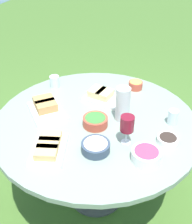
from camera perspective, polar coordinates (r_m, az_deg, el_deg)
The scene contains 14 objects.
ground_plane at distance 2.43m, azimuth -0.00°, elevation -16.36°, with size 40.00×40.00×0.00m, color #446B2B.
dining_table at distance 1.94m, azimuth -0.00°, elevation -3.72°, with size 1.37×1.37×0.77m.
water_pitcher at distance 1.84m, azimuth 5.45°, elevation 1.66°, with size 0.10×0.10×0.24m.
wine_glass at distance 1.62m, azimuth 6.36°, elevation -2.51°, with size 0.08×0.08×0.19m.
platter_bread_main at distance 1.98m, azimuth -10.11°, elevation 1.01°, with size 0.36×0.36×0.08m.
platter_charcuterie at distance 1.66m, azimuth -9.61°, elevation -6.92°, with size 0.33×0.26×0.06m.
platter_sandwich_side at distance 2.09m, azimuth 1.32°, elevation 3.37°, with size 0.24×0.31×0.07m.
bowl_fries at distance 2.24m, azimuth 8.04°, elevation 5.51°, with size 0.11×0.11×0.06m.
bowl_salad at distance 1.81m, azimuth -0.14°, elevation -1.83°, with size 0.16×0.16×0.06m.
bowl_olives at distance 1.75m, azimuth 14.37°, elevation -5.40°, with size 0.13×0.13×0.04m.
bowl_dip_red at distance 1.60m, azimuth 10.15°, elevation -8.52°, with size 0.17×0.17×0.06m.
bowl_dip_cream at distance 1.63m, azimuth -0.08°, elevation -7.02°, with size 0.17×0.17×0.06m.
cup_water_near at distance 2.26m, azimuth -8.41°, elevation 6.16°, with size 0.08×0.08×0.09m.
cup_water_far at distance 1.89m, azimuth 15.33°, elevation -1.00°, with size 0.06×0.06×0.10m.
Camera 1 is at (-1.42, -0.53, 1.90)m, focal length 45.00 mm.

